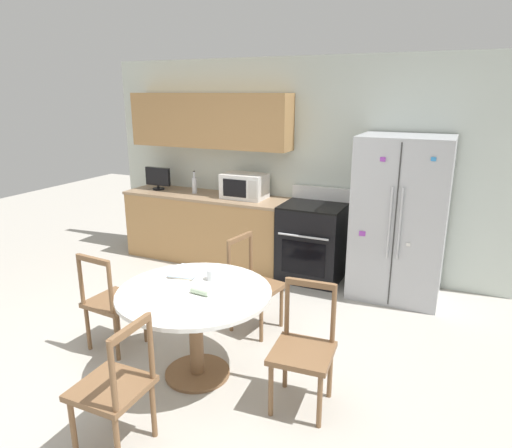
{
  "coord_description": "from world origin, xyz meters",
  "views": [
    {
      "loc": [
        1.95,
        -2.73,
        2.19
      ],
      "look_at": [
        0.15,
        1.15,
        0.95
      ],
      "focal_mm": 32.0,
      "sensor_mm": 36.0,
      "label": 1
    }
  ],
  "objects_px": {
    "refrigerator": "(400,218)",
    "dining_chair_right": "(303,350)",
    "microwave": "(244,186)",
    "oven_range": "(312,241)",
    "countertop_tv": "(158,178)",
    "dining_chair_left": "(112,302)",
    "dining_chair_near": "(115,389)",
    "candle_glass": "(212,275)",
    "counter_bottle": "(194,185)",
    "dining_chair_far": "(254,286)"
  },
  "relations": [
    {
      "from": "oven_range",
      "to": "dining_chair_left",
      "type": "height_order",
      "value": "oven_range"
    },
    {
      "from": "refrigerator",
      "to": "countertop_tv",
      "type": "xyz_separation_m",
      "value": [
        -3.23,
        0.08,
        0.18
      ]
    },
    {
      "from": "dining_chair_right",
      "to": "dining_chair_far",
      "type": "height_order",
      "value": "same"
    },
    {
      "from": "oven_range",
      "to": "dining_chair_near",
      "type": "distance_m",
      "value": 3.18
    },
    {
      "from": "dining_chair_right",
      "to": "dining_chair_far",
      "type": "bearing_deg",
      "value": -51.99
    },
    {
      "from": "countertop_tv",
      "to": "dining_chair_right",
      "type": "relative_size",
      "value": 0.41
    },
    {
      "from": "dining_chair_left",
      "to": "dining_chair_near",
      "type": "relative_size",
      "value": 1.0
    },
    {
      "from": "dining_chair_near",
      "to": "candle_glass",
      "type": "xyz_separation_m",
      "value": [
        0.05,
        1.12,
        0.34
      ]
    },
    {
      "from": "countertop_tv",
      "to": "microwave",
      "type": "bearing_deg",
      "value": 1.29
    },
    {
      "from": "candle_glass",
      "to": "dining_chair_near",
      "type": "bearing_deg",
      "value": -92.64
    },
    {
      "from": "dining_chair_left",
      "to": "dining_chair_near",
      "type": "xyz_separation_m",
      "value": [
        0.85,
        -0.93,
        0.0
      ]
    },
    {
      "from": "countertop_tv",
      "to": "dining_chair_near",
      "type": "height_order",
      "value": "countertop_tv"
    },
    {
      "from": "oven_range",
      "to": "counter_bottle",
      "type": "height_order",
      "value": "counter_bottle"
    },
    {
      "from": "countertop_tv",
      "to": "dining_chair_left",
      "type": "relative_size",
      "value": 0.41
    },
    {
      "from": "oven_range",
      "to": "dining_chair_right",
      "type": "xyz_separation_m",
      "value": [
        0.68,
        -2.27,
        -0.03
      ]
    },
    {
      "from": "countertop_tv",
      "to": "candle_glass",
      "type": "distance_m",
      "value": 2.94
    },
    {
      "from": "countertop_tv",
      "to": "dining_chair_right",
      "type": "distance_m",
      "value": 3.77
    },
    {
      "from": "refrigerator",
      "to": "dining_chair_left",
      "type": "xyz_separation_m",
      "value": [
        -2.07,
        -2.19,
        -0.45
      ]
    },
    {
      "from": "candle_glass",
      "to": "oven_range",
      "type": "bearing_deg",
      "value": 84.87
    },
    {
      "from": "dining_chair_left",
      "to": "dining_chair_right",
      "type": "bearing_deg",
      "value": 3.13
    },
    {
      "from": "refrigerator",
      "to": "dining_chair_right",
      "type": "distance_m",
      "value": 2.29
    },
    {
      "from": "dining_chair_right",
      "to": "dining_chair_near",
      "type": "relative_size",
      "value": 1.0
    },
    {
      "from": "refrigerator",
      "to": "countertop_tv",
      "type": "height_order",
      "value": "refrigerator"
    },
    {
      "from": "dining_chair_far",
      "to": "candle_glass",
      "type": "height_order",
      "value": "dining_chair_far"
    },
    {
      "from": "refrigerator",
      "to": "dining_chair_far",
      "type": "relative_size",
      "value": 1.96
    },
    {
      "from": "dining_chair_near",
      "to": "oven_range",
      "type": "bearing_deg",
      "value": -4.89
    },
    {
      "from": "counter_bottle",
      "to": "dining_chair_left",
      "type": "bearing_deg",
      "value": -75.92
    },
    {
      "from": "oven_range",
      "to": "countertop_tv",
      "type": "height_order",
      "value": "countertop_tv"
    },
    {
      "from": "countertop_tv",
      "to": "counter_bottle",
      "type": "xyz_separation_m",
      "value": [
        0.58,
        0.0,
        -0.05
      ]
    },
    {
      "from": "dining_chair_left",
      "to": "microwave",
      "type": "bearing_deg",
      "value": 90.33
    },
    {
      "from": "counter_bottle",
      "to": "dining_chair_far",
      "type": "distance_m",
      "value": 2.19
    },
    {
      "from": "dining_chair_left",
      "to": "candle_glass",
      "type": "relative_size",
      "value": 10.26
    },
    {
      "from": "refrigerator",
      "to": "dining_chair_right",
      "type": "height_order",
      "value": "refrigerator"
    },
    {
      "from": "refrigerator",
      "to": "dining_chair_right",
      "type": "xyz_separation_m",
      "value": [
        -0.31,
        -2.22,
        -0.45
      ]
    },
    {
      "from": "microwave",
      "to": "countertop_tv",
      "type": "bearing_deg",
      "value": -178.71
    },
    {
      "from": "dining_chair_right",
      "to": "candle_glass",
      "type": "bearing_deg",
      "value": -19.09
    },
    {
      "from": "countertop_tv",
      "to": "dining_chair_far",
      "type": "xyz_separation_m",
      "value": [
        2.12,
        -1.44,
        -0.63
      ]
    },
    {
      "from": "oven_range",
      "to": "dining_chair_near",
      "type": "bearing_deg",
      "value": -94.25
    },
    {
      "from": "candle_glass",
      "to": "microwave",
      "type": "bearing_deg",
      "value": 109.54
    },
    {
      "from": "counter_bottle",
      "to": "dining_chair_left",
      "type": "height_order",
      "value": "counter_bottle"
    },
    {
      "from": "counter_bottle",
      "to": "dining_chair_far",
      "type": "bearing_deg",
      "value": -43.09
    },
    {
      "from": "dining_chair_near",
      "to": "dining_chair_left",
      "type": "bearing_deg",
      "value": 41.82
    },
    {
      "from": "microwave",
      "to": "dining_chair_right",
      "type": "bearing_deg",
      "value": -55.4
    },
    {
      "from": "dining_chair_right",
      "to": "dining_chair_left",
      "type": "relative_size",
      "value": 1.0
    },
    {
      "from": "oven_range",
      "to": "dining_chair_right",
      "type": "relative_size",
      "value": 1.2
    },
    {
      "from": "counter_bottle",
      "to": "candle_glass",
      "type": "xyz_separation_m",
      "value": [
        1.47,
        -2.08,
        -0.24
      ]
    },
    {
      "from": "refrigerator",
      "to": "oven_range",
      "type": "xyz_separation_m",
      "value": [
        -0.99,
        0.05,
        -0.41
      ]
    },
    {
      "from": "countertop_tv",
      "to": "dining_chair_near",
      "type": "xyz_separation_m",
      "value": [
        2.0,
        -3.2,
        -0.63
      ]
    },
    {
      "from": "microwave",
      "to": "dining_chair_left",
      "type": "distance_m",
      "value": 2.39
    },
    {
      "from": "microwave",
      "to": "refrigerator",
      "type": "bearing_deg",
      "value": -3.26
    }
  ]
}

